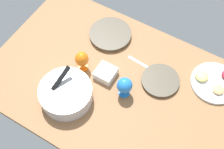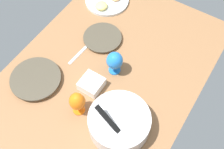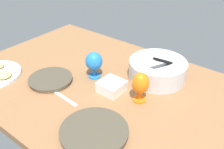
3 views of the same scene
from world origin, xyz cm
name	(u,v)px [view 2 (image 2 of 3)]	position (x,y,z in cm)	size (l,w,h in cm)	color
ground_plane	(101,80)	(0.00, 0.00, -2.00)	(160.00, 104.00, 4.00)	#8C603D
dinner_plate_left	(103,38)	(-24.48, -15.21, 1.23)	(24.03, 24.03, 2.36)	beige
dinner_plate_right	(36,79)	(21.18, -30.55, 1.57)	(28.91, 28.91, 3.02)	beige
mixing_bowl	(119,122)	(19.66, 24.05, 5.81)	(31.67, 31.67, 18.59)	silver
fruit_platter	(106,0)	(-53.93, -31.32, 1.47)	(29.78, 29.78, 5.15)	silver
hurricane_glass_blue	(115,61)	(-8.80, 3.50, 9.34)	(9.45, 9.45, 15.20)	blue
hurricane_glass_orange	(77,102)	(23.08, 0.92, 9.55)	(8.57, 8.57, 15.69)	orange
square_bowl_white	(91,84)	(7.43, -1.51, 3.19)	(12.01, 12.01, 5.72)	white
fork_by_left_plate	(79,54)	(-7.04, -20.98, 0.30)	(18.00, 1.80, 0.60)	silver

